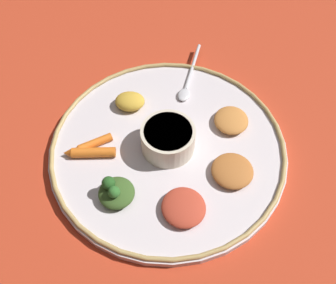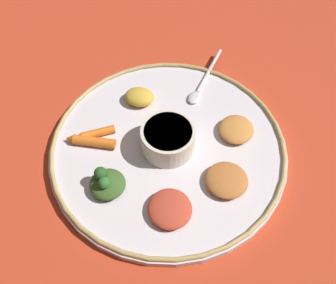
{
  "view_description": "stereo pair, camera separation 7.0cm",
  "coord_description": "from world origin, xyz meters",
  "px_view_note": "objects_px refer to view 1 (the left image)",
  "views": [
    {
      "loc": [
        0.01,
        0.4,
        0.6
      ],
      "look_at": [
        0.0,
        0.0,
        0.03
      ],
      "focal_mm": 42.02,
      "sensor_mm": 36.0,
      "label": 1
    },
    {
      "loc": [
        -0.06,
        0.4,
        0.6
      ],
      "look_at": [
        0.0,
        0.0,
        0.03
      ],
      "focal_mm": 42.02,
      "sensor_mm": 36.0,
      "label": 2
    }
  ],
  "objects_px": {
    "center_bowl": "(168,138)",
    "greens_pile": "(116,192)",
    "spoon": "(188,81)",
    "carrot_near_spoon": "(92,144)",
    "carrot_outer": "(90,153)"
  },
  "relations": [
    {
      "from": "greens_pile",
      "to": "carrot_outer",
      "type": "xyz_separation_m",
      "value": [
        0.05,
        -0.08,
        -0.01
      ]
    },
    {
      "from": "center_bowl",
      "to": "spoon",
      "type": "bearing_deg",
      "value": -106.49
    },
    {
      "from": "carrot_near_spoon",
      "to": "carrot_outer",
      "type": "relative_size",
      "value": 0.82
    },
    {
      "from": "spoon",
      "to": "carrot_near_spoon",
      "type": "height_order",
      "value": "carrot_near_spoon"
    },
    {
      "from": "greens_pile",
      "to": "carrot_outer",
      "type": "distance_m",
      "value": 0.1
    },
    {
      "from": "greens_pile",
      "to": "carrot_near_spoon",
      "type": "height_order",
      "value": "greens_pile"
    },
    {
      "from": "spoon",
      "to": "greens_pile",
      "type": "relative_size",
      "value": 2.04
    },
    {
      "from": "greens_pile",
      "to": "carrot_near_spoon",
      "type": "xyz_separation_m",
      "value": [
        0.05,
        -0.1,
        -0.01
      ]
    },
    {
      "from": "spoon",
      "to": "carrot_near_spoon",
      "type": "relative_size",
      "value": 2.16
    },
    {
      "from": "spoon",
      "to": "carrot_near_spoon",
      "type": "distance_m",
      "value": 0.24
    },
    {
      "from": "carrot_outer",
      "to": "center_bowl",
      "type": "bearing_deg",
      "value": -174.43
    },
    {
      "from": "spoon",
      "to": "carrot_outer",
      "type": "relative_size",
      "value": 1.78
    },
    {
      "from": "spoon",
      "to": "carrot_near_spoon",
      "type": "xyz_separation_m",
      "value": [
        0.18,
        0.15,
        0.0
      ]
    },
    {
      "from": "center_bowl",
      "to": "carrot_near_spoon",
      "type": "xyz_separation_m",
      "value": [
        0.14,
        -0.01,
        -0.02
      ]
    },
    {
      "from": "center_bowl",
      "to": "greens_pile",
      "type": "relative_size",
      "value": 1.19
    }
  ]
}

